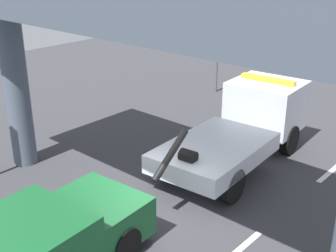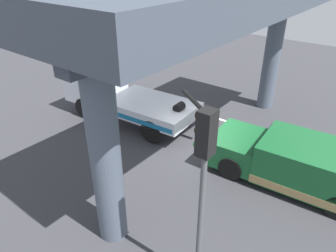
% 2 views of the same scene
% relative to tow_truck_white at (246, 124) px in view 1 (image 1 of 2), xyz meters
% --- Properties ---
extents(ground_plane, '(60.00, 40.00, 0.10)m').
position_rel_tow_truck_white_xyz_m(ground_plane, '(-4.67, -0.06, -1.25)').
color(ground_plane, '#38383D').
extents(lane_stripe_east, '(2.60, 0.16, 0.01)m').
position_rel_tow_truck_white_xyz_m(lane_stripe_east, '(1.33, -2.61, -1.20)').
color(lane_stripe_east, silver).
rests_on(lane_stripe_east, ground).
extents(tow_truck_white, '(7.32, 2.82, 2.46)m').
position_rel_tow_truck_white_xyz_m(tow_truck_white, '(0.00, 0.00, 0.00)').
color(tow_truck_white, silver).
rests_on(tow_truck_white, ground).
extents(overpass_structure, '(3.60, 12.48, 6.15)m').
position_rel_tow_truck_white_xyz_m(overpass_structure, '(-5.03, -0.06, 4.07)').
color(overpass_structure, '#4C5666').
rests_on(overpass_structure, ground).
extents(traffic_light_mid, '(0.39, 0.32, 4.69)m').
position_rel_tow_truck_white_xyz_m(traffic_light_mid, '(5.34, 5.02, 2.20)').
color(traffic_light_mid, '#515456').
rests_on(traffic_light_mid, ground).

